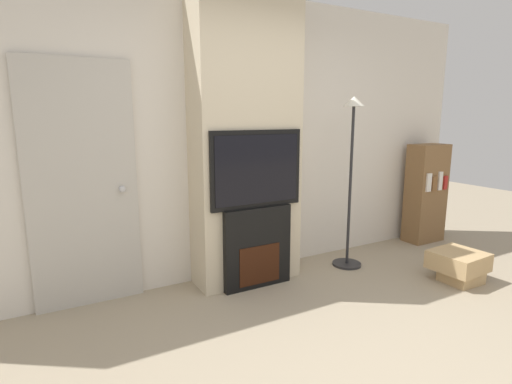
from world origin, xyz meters
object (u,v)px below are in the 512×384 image
object	(u,v)px
television	(256,169)
bookshelf	(426,193)
floor_lamp	(351,164)
box_stack	(459,265)
fireplace	(256,247)

from	to	relation	value
television	bookshelf	bearing A→B (deg)	3.92
floor_lamp	box_stack	world-z (taller)	floor_lamp
floor_lamp	television	bearing A→B (deg)	179.03
fireplace	floor_lamp	distance (m)	1.31
fireplace	floor_lamp	xyz separation A→B (m)	(1.10, -0.02, 0.71)
television	bookshelf	size ratio (longest dim) A/B	0.73
fireplace	box_stack	size ratio (longest dim) A/B	1.59
box_stack	bookshelf	distance (m)	1.36
box_stack	fireplace	bearing A→B (deg)	154.06
fireplace	television	world-z (taller)	television
television	box_stack	world-z (taller)	television
floor_lamp	bookshelf	xyz separation A→B (m)	(1.44, 0.19, -0.47)
television	floor_lamp	bearing A→B (deg)	-0.97
television	fireplace	bearing A→B (deg)	90.00
television	bookshelf	distance (m)	2.59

